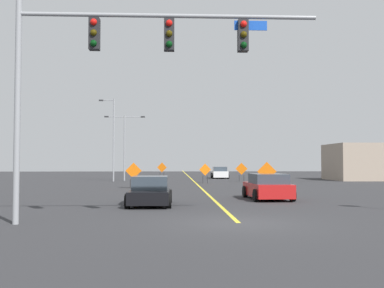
{
  "coord_description": "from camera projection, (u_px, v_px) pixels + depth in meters",
  "views": [
    {
      "loc": [
        -2.13,
        -14.42,
        1.99
      ],
      "look_at": [
        -0.83,
        16.49,
        3.27
      ],
      "focal_mm": 41.2,
      "sensor_mm": 36.0,
      "label": 1
    }
  ],
  "objects": [
    {
      "name": "roadside_building_east",
      "position": [
        359.0,
        162.0,
        49.04
      ],
      "size": [
        6.16,
        6.78,
        4.03
      ],
      "color": "gray",
      "rests_on": "ground"
    },
    {
      "name": "construction_sign_left_lane",
      "position": [
        267.0,
        173.0,
        28.51
      ],
      "size": [
        1.25,
        0.12,
        2.01
      ],
      "color": "orange",
      "rests_on": "ground"
    },
    {
      "name": "ground",
      "position": [
        239.0,
        223.0,
        14.4
      ],
      "size": [
        161.58,
        161.58,
        0.0
      ],
      "primitive_type": "plane",
      "color": "#2D2D30"
    },
    {
      "name": "construction_sign_right_lane",
      "position": [
        134.0,
        172.0,
        33.28
      ],
      "size": [
        1.23,
        0.06,
        1.96
      ],
      "color": "orange",
      "rests_on": "ground"
    },
    {
      "name": "road_centre_stripe",
      "position": [
        189.0,
        177.0,
        59.2
      ],
      "size": [
        0.16,
        89.76,
        0.01
      ],
      "color": "yellow",
      "rests_on": "ground"
    },
    {
      "name": "construction_sign_left_shoulder",
      "position": [
        205.0,
        171.0,
        41.51
      ],
      "size": [
        1.13,
        0.32,
        1.86
      ],
      "color": "orange",
      "rests_on": "ground"
    },
    {
      "name": "street_lamp_mid_right",
      "position": [
        125.0,
        141.0,
        47.62
      ],
      "size": [
        4.37,
        0.24,
        7.07
      ],
      "color": "gray",
      "rests_on": "ground"
    },
    {
      "name": "car_black_passing",
      "position": [
        150.0,
        192.0,
        20.39
      ],
      "size": [
        2.02,
        3.88,
        1.34
      ],
      "color": "black",
      "rests_on": "ground"
    },
    {
      "name": "traffic_signal_assembly",
      "position": [
        123.0,
        54.0,
        14.45
      ],
      "size": [
        9.92,
        0.44,
        7.48
      ],
      "color": "gray",
      "rests_on": "ground"
    },
    {
      "name": "construction_sign_median_near",
      "position": [
        162.0,
        168.0,
        54.53
      ],
      "size": [
        1.2,
        0.32,
        1.95
      ],
      "color": "orange",
      "rests_on": "ground"
    },
    {
      "name": "car_white_distant",
      "position": [
        220.0,
        173.0,
        54.2
      ],
      "size": [
        2.11,
        4.21,
        1.43
      ],
      "color": "white",
      "rests_on": "ground"
    },
    {
      "name": "construction_sign_right_shoulder",
      "position": [
        242.0,
        170.0,
        45.26
      ],
      "size": [
        1.23,
        0.23,
        1.93
      ],
      "color": "orange",
      "rests_on": "ground"
    },
    {
      "name": "street_lamp_far_right",
      "position": [
        113.0,
        136.0,
        45.7
      ],
      "size": [
        1.63,
        0.24,
        8.58
      ],
      "color": "gray",
      "rests_on": "ground"
    },
    {
      "name": "car_red_approaching",
      "position": [
        268.0,
        187.0,
        23.56
      ],
      "size": [
        2.22,
        4.05,
        1.37
      ],
      "color": "red",
      "rests_on": "ground"
    }
  ]
}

